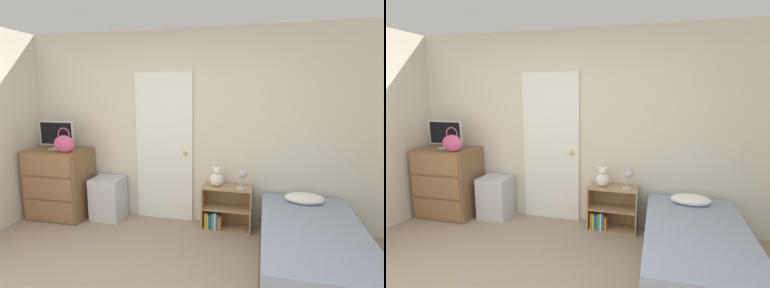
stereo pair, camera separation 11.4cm
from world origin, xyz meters
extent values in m
cube|color=beige|center=(0.00, 2.22, 1.27)|extent=(10.00, 0.06, 2.55)
cube|color=white|center=(-0.23, 2.17, 1.00)|extent=(0.79, 0.04, 2.01)
sphere|color=gold|center=(0.07, 2.12, 0.95)|extent=(0.06, 0.06, 0.06)
cube|color=brown|center=(-1.69, 1.90, 0.48)|extent=(0.81, 0.54, 0.97)
cube|color=#89613E|center=(-1.69, 1.62, 0.16)|extent=(0.74, 0.01, 0.28)
cube|color=#89613E|center=(-1.69, 1.62, 0.48)|extent=(0.74, 0.01, 0.28)
cube|color=#89613E|center=(-1.69, 1.62, 0.80)|extent=(0.74, 0.01, 0.28)
cube|color=#B7B7BC|center=(-1.70, 1.91, 0.98)|extent=(0.18, 0.16, 0.01)
cylinder|color=#B7B7BC|center=(-1.70, 1.91, 1.00)|extent=(0.04, 0.04, 0.04)
cube|color=#B7B7BC|center=(-1.70, 1.91, 1.19)|extent=(0.52, 0.02, 0.33)
cube|color=black|center=(-1.70, 1.89, 1.19)|extent=(0.48, 0.01, 0.30)
ellipsoid|color=#C64C7F|center=(-1.45, 1.72, 1.08)|extent=(0.29, 0.13, 0.22)
torus|color=#C64C7F|center=(-1.45, 1.72, 1.21)|extent=(0.17, 0.01, 0.17)
cube|color=silver|center=(-1.00, 1.98, 0.29)|extent=(0.41, 0.38, 0.58)
cube|color=tan|center=(0.35, 2.02, 0.28)|extent=(0.02, 0.30, 0.56)
cube|color=tan|center=(0.95, 2.02, 0.28)|extent=(0.02, 0.30, 0.56)
cube|color=tan|center=(0.65, 2.02, 0.01)|extent=(0.59, 0.30, 0.02)
cube|color=tan|center=(0.65, 2.02, 0.28)|extent=(0.59, 0.30, 0.02)
cube|color=tan|center=(0.65, 2.02, 0.55)|extent=(0.59, 0.30, 0.02)
cube|color=tan|center=(0.65, 2.16, 0.28)|extent=(0.62, 0.01, 0.56)
cube|color=orange|center=(0.39, 1.97, 0.12)|extent=(0.02, 0.18, 0.21)
cube|color=gold|center=(0.42, 1.98, 0.12)|extent=(0.02, 0.19, 0.20)
cube|color=#3359B2|center=(0.45, 1.99, 0.11)|extent=(0.02, 0.21, 0.18)
cube|color=#338C4C|center=(0.48, 2.00, 0.12)|extent=(0.04, 0.25, 0.21)
cube|color=white|center=(0.52, 2.01, 0.13)|extent=(0.02, 0.25, 0.22)
cube|color=#3359B2|center=(0.54, 1.99, 0.12)|extent=(0.03, 0.22, 0.20)
cube|color=orange|center=(0.58, 1.97, 0.10)|extent=(0.02, 0.18, 0.17)
sphere|color=silver|center=(0.51, 2.02, 0.65)|extent=(0.17, 0.17, 0.17)
sphere|color=silver|center=(0.51, 2.02, 0.76)|extent=(0.10, 0.10, 0.10)
sphere|color=silver|center=(0.51, 1.97, 0.75)|extent=(0.04, 0.04, 0.04)
sphere|color=silver|center=(0.47, 2.02, 0.80)|extent=(0.04, 0.04, 0.04)
sphere|color=silver|center=(0.55, 2.02, 0.80)|extent=(0.04, 0.04, 0.04)
cylinder|color=#B2B2B7|center=(0.83, 1.99, 0.57)|extent=(0.12, 0.12, 0.01)
cylinder|color=#B2B2B7|center=(0.83, 1.99, 0.65)|extent=(0.01, 0.01, 0.15)
sphere|color=#B2B2B7|center=(0.85, 1.97, 0.76)|extent=(0.11, 0.11, 0.11)
cube|color=brown|center=(1.57, 1.24, 0.06)|extent=(0.99, 1.85, 0.12)
cube|color=#8C99B2|center=(1.57, 1.24, 0.30)|extent=(0.96, 1.80, 0.35)
ellipsoid|color=white|center=(1.57, 1.91, 0.52)|extent=(0.45, 0.28, 0.12)
camera|label=1|loc=(1.05, -1.64, 1.75)|focal=28.00mm
camera|label=2|loc=(1.16, -1.61, 1.75)|focal=28.00mm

